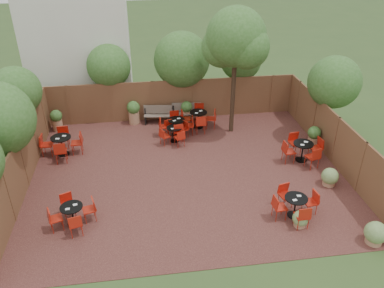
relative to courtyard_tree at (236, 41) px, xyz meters
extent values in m
plane|color=#354F23|center=(-2.51, -3.21, -4.24)|extent=(80.00, 80.00, 0.00)
cube|color=#3C1B18|center=(-2.51, -3.21, -4.23)|extent=(12.00, 10.00, 0.02)
cube|color=brown|center=(-2.51, 1.79, -3.24)|extent=(12.00, 0.08, 2.00)
cube|color=brown|center=(-8.51, -3.21, -3.24)|extent=(0.08, 10.00, 2.00)
cube|color=brown|center=(3.49, -3.21, -3.24)|extent=(0.08, 10.00, 2.00)
cube|color=beige|center=(-7.01, 4.79, -0.24)|extent=(5.00, 4.00, 8.00)
sphere|color=#2D591D|center=(-9.11, -0.21, -1.63)|extent=(2.04, 2.04, 2.04)
sphere|color=#2D591D|center=(-5.51, 2.49, -1.62)|extent=(2.08, 2.08, 2.08)
sphere|color=#2D591D|center=(-2.01, 2.39, -1.43)|extent=(2.71, 2.71, 2.71)
sphere|color=#2D591D|center=(0.99, 2.59, -1.62)|extent=(2.07, 2.07, 2.07)
sphere|color=#2D591D|center=(4.09, -1.21, -1.57)|extent=(2.25, 2.25, 2.25)
cylinder|color=black|center=(0.01, 0.01, -1.90)|extent=(0.26, 0.26, 4.64)
sphere|color=#2D591D|center=(0.01, 0.01, 0.19)|extent=(2.54, 2.54, 2.54)
sphere|color=#2D591D|center=(-0.49, 0.41, -0.32)|extent=(1.78, 1.78, 1.78)
sphere|color=#2D591D|center=(0.41, -0.39, -0.14)|extent=(1.85, 1.85, 1.85)
cube|color=brown|center=(-3.31, 1.34, -3.83)|extent=(1.42, 0.59, 0.05)
cube|color=brown|center=(-3.31, 1.52, -3.58)|extent=(1.38, 0.28, 0.42)
cube|color=black|center=(-3.94, 1.34, -4.04)|extent=(0.11, 0.42, 0.37)
cube|color=black|center=(-2.69, 1.34, -4.04)|extent=(0.11, 0.42, 0.37)
cube|color=brown|center=(-1.91, 1.34, -3.81)|extent=(1.47, 0.57, 0.05)
cube|color=brown|center=(-1.91, 1.53, -3.55)|extent=(1.44, 0.24, 0.43)
cube|color=black|center=(-2.56, 1.34, -4.03)|extent=(0.10, 0.43, 0.38)
cube|color=black|center=(-1.26, 1.34, -4.03)|extent=(0.10, 0.43, 0.38)
cylinder|color=black|center=(-2.57, 0.01, -4.21)|extent=(0.45, 0.45, 0.03)
cylinder|color=black|center=(-2.57, 0.01, -3.84)|extent=(0.05, 0.05, 0.72)
cylinder|color=black|center=(-2.57, 0.01, -3.47)|extent=(0.78, 0.78, 0.03)
cube|color=white|center=(-2.45, 0.09, -3.45)|extent=(0.15, 0.11, 0.02)
cube|color=white|center=(-2.68, -0.12, -3.45)|extent=(0.15, 0.11, 0.02)
cylinder|color=black|center=(-2.73, -0.61, -4.21)|extent=(0.40, 0.40, 0.03)
cylinder|color=black|center=(-2.73, -0.61, -3.88)|extent=(0.05, 0.05, 0.64)
cylinder|color=black|center=(-2.73, -0.61, -3.55)|extent=(0.70, 0.70, 0.03)
cube|color=white|center=(-2.62, -0.54, -3.53)|extent=(0.15, 0.14, 0.01)
cube|color=white|center=(-2.82, -0.72, -3.53)|extent=(0.15, 0.14, 0.01)
cylinder|color=black|center=(0.69, -6.30, -4.21)|extent=(0.44, 0.44, 0.03)
cylinder|color=black|center=(0.69, -6.30, -3.86)|extent=(0.05, 0.05, 0.70)
cylinder|color=black|center=(0.69, -6.30, -3.50)|extent=(0.76, 0.76, 0.03)
cube|color=white|center=(0.81, -6.22, -3.47)|extent=(0.15, 0.11, 0.01)
cube|color=white|center=(0.59, -6.42, -3.47)|extent=(0.15, 0.11, 0.01)
cylinder|color=black|center=(2.28, -2.98, -4.21)|extent=(0.47, 0.47, 0.03)
cylinder|color=black|center=(2.28, -2.98, -3.82)|extent=(0.05, 0.05, 0.75)
cylinder|color=black|center=(2.28, -2.98, -3.44)|extent=(0.82, 0.82, 0.03)
cube|color=white|center=(2.41, -2.89, -3.41)|extent=(0.17, 0.13, 0.02)
cube|color=white|center=(2.17, -3.11, -3.41)|extent=(0.17, 0.13, 0.02)
cylinder|color=black|center=(-7.51, -1.10, -4.21)|extent=(0.48, 0.48, 0.03)
cylinder|color=black|center=(-7.51, -1.10, -3.82)|extent=(0.06, 0.06, 0.77)
cylinder|color=black|center=(-7.51, -1.10, -3.42)|extent=(0.84, 0.84, 0.03)
cube|color=white|center=(-7.38, -1.01, -3.39)|extent=(0.17, 0.13, 0.02)
cube|color=white|center=(-7.62, -1.23, -3.39)|extent=(0.17, 0.13, 0.02)
cylinder|color=black|center=(-6.54, -5.69, -4.21)|extent=(0.42, 0.42, 0.03)
cylinder|color=black|center=(-6.54, -5.69, -3.87)|extent=(0.05, 0.05, 0.67)
cylinder|color=black|center=(-6.54, -5.69, -3.53)|extent=(0.72, 0.72, 0.03)
cube|color=white|center=(-6.43, -5.62, -3.51)|extent=(0.16, 0.13, 0.01)
cube|color=white|center=(-6.64, -5.81, -3.51)|extent=(0.16, 0.13, 0.01)
cylinder|color=black|center=(-1.46, 0.59, -4.21)|extent=(0.47, 0.47, 0.03)
cylinder|color=black|center=(-1.46, 0.59, -3.82)|extent=(0.05, 0.05, 0.76)
cylinder|color=black|center=(-1.46, 0.59, -3.44)|extent=(0.82, 0.82, 0.03)
cube|color=white|center=(-1.33, 0.68, -3.41)|extent=(0.16, 0.13, 0.02)
cube|color=white|center=(-1.57, 0.46, -3.41)|extent=(0.16, 0.13, 0.02)
cylinder|color=#A17050|center=(-4.49, 1.49, -3.93)|extent=(0.52, 0.52, 0.59)
sphere|color=#2D591D|center=(-4.49, 1.49, -3.40)|extent=(0.62, 0.62, 0.62)
cylinder|color=#A17050|center=(-1.91, 1.40, -3.96)|extent=(0.46, 0.46, 0.53)
sphere|color=#2D591D|center=(-1.91, 1.40, -3.49)|extent=(0.55, 0.55, 0.55)
cylinder|color=#A17050|center=(-8.06, 1.23, -3.96)|extent=(0.46, 0.46, 0.53)
sphere|color=#2D591D|center=(-8.06, 1.23, -3.48)|extent=(0.56, 0.56, 0.56)
cylinder|color=#A17050|center=(3.14, -2.07, -3.96)|extent=(0.47, 0.47, 0.53)
sphere|color=#2D591D|center=(3.14, -2.07, -3.48)|extent=(0.56, 0.56, 0.56)
cylinder|color=#A17050|center=(2.65, -7.86, -4.11)|extent=(0.50, 0.50, 0.23)
sphere|color=olive|center=(2.65, -7.86, -3.83)|extent=(0.68, 0.68, 0.68)
cylinder|color=#A17050|center=(0.69, -6.81, -4.14)|extent=(0.39, 0.39, 0.18)
sphere|color=olive|center=(0.69, -6.81, -3.92)|extent=(0.53, 0.53, 0.53)
cylinder|color=#A17050|center=(2.64, -4.77, -4.12)|extent=(0.46, 0.46, 0.21)
sphere|color=olive|center=(2.64, -4.77, -3.86)|extent=(0.63, 0.63, 0.63)
camera|label=1|loc=(-4.13, -15.96, 4.33)|focal=36.64mm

